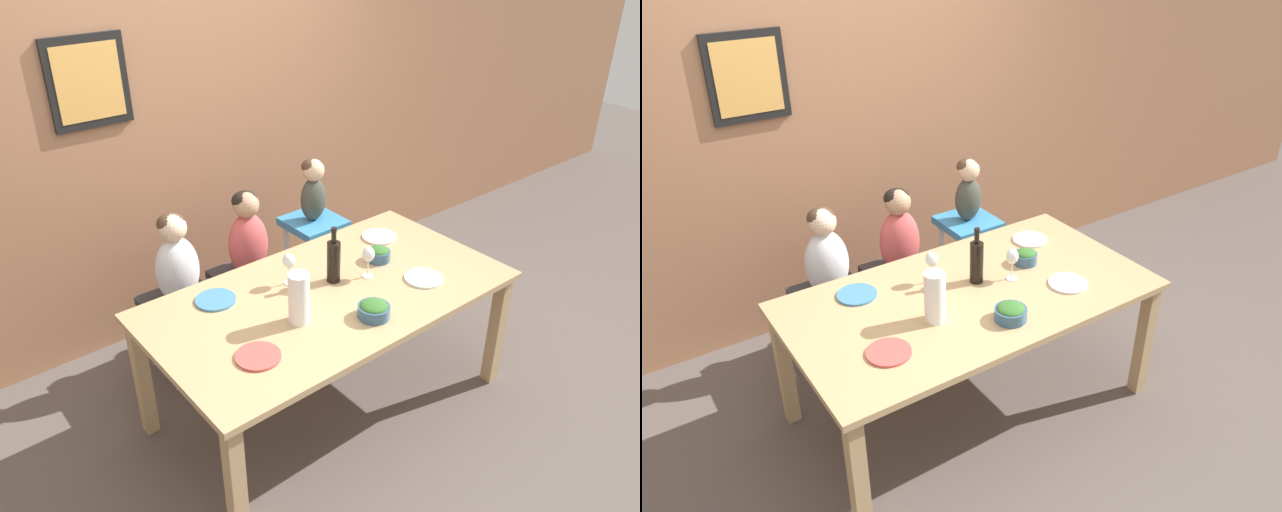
% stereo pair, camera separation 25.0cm
% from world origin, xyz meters
% --- Properties ---
extents(ground_plane, '(14.00, 14.00, 0.00)m').
position_xyz_m(ground_plane, '(0.00, 0.00, 0.00)').
color(ground_plane, '#564C47').
extents(wall_back, '(10.00, 0.09, 2.70)m').
position_xyz_m(wall_back, '(-0.00, 1.31, 1.35)').
color(wall_back, '#9E6B4C').
rests_on(wall_back, ground_plane).
extents(dining_table, '(1.86, 1.00, 0.74)m').
position_xyz_m(dining_table, '(0.00, 0.00, 0.66)').
color(dining_table, tan).
rests_on(dining_table, ground_plane).
extents(chair_far_left, '(0.40, 0.41, 0.48)m').
position_xyz_m(chair_far_left, '(-0.45, 0.79, 0.40)').
color(chair_far_left, silver).
rests_on(chair_far_left, ground_plane).
extents(chair_far_center, '(0.40, 0.41, 0.48)m').
position_xyz_m(chair_far_center, '(0.02, 0.79, 0.40)').
color(chair_far_center, silver).
rests_on(chair_far_center, ground_plane).
extents(chair_right_highchair, '(0.34, 0.35, 0.69)m').
position_xyz_m(chair_right_highchair, '(0.52, 0.79, 0.54)').
color(chair_right_highchair, silver).
rests_on(chair_right_highchair, ground_plane).
extents(person_child_left, '(0.26, 0.19, 0.55)m').
position_xyz_m(person_child_left, '(-0.45, 0.79, 0.75)').
color(person_child_left, silver).
rests_on(person_child_left, chair_far_left).
extents(person_child_center, '(0.26, 0.19, 0.55)m').
position_xyz_m(person_child_center, '(0.02, 0.79, 0.75)').
color(person_child_center, '#C64C4C').
rests_on(person_child_center, chair_far_center).
extents(person_baby_right, '(0.18, 0.15, 0.41)m').
position_xyz_m(person_baby_right, '(0.52, 0.79, 0.92)').
color(person_baby_right, '#3D4238').
rests_on(person_baby_right, chair_right_highchair).
extents(wine_bottle, '(0.07, 0.07, 0.31)m').
position_xyz_m(wine_bottle, '(0.09, 0.08, 0.86)').
color(wine_bottle, black).
rests_on(wine_bottle, dining_table).
extents(paper_towel_roll, '(0.10, 0.10, 0.26)m').
position_xyz_m(paper_towel_roll, '(-0.27, -0.10, 0.87)').
color(paper_towel_roll, white).
rests_on(paper_towel_roll, dining_table).
extents(wine_glass_near, '(0.07, 0.07, 0.18)m').
position_xyz_m(wine_glass_near, '(0.26, -0.01, 0.87)').
color(wine_glass_near, white).
rests_on(wine_glass_near, dining_table).
extents(wine_glass_far, '(0.07, 0.07, 0.18)m').
position_xyz_m(wine_glass_far, '(-0.10, 0.20, 0.87)').
color(wine_glass_far, white).
rests_on(wine_glass_far, dining_table).
extents(salad_bowl_large, '(0.16, 0.16, 0.08)m').
position_xyz_m(salad_bowl_large, '(0.03, -0.30, 0.78)').
color(salad_bowl_large, '#335675').
rests_on(salad_bowl_large, dining_table).
extents(salad_bowl_small, '(0.13, 0.13, 0.08)m').
position_xyz_m(salad_bowl_small, '(0.42, 0.08, 0.78)').
color(salad_bowl_small, '#335675').
rests_on(salad_bowl_small, dining_table).
extents(dinner_plate_front_left, '(0.20, 0.20, 0.01)m').
position_xyz_m(dinner_plate_front_left, '(-0.57, -0.20, 0.75)').
color(dinner_plate_front_left, '#D14C47').
rests_on(dinner_plate_front_left, dining_table).
extents(dinner_plate_back_left, '(0.20, 0.20, 0.01)m').
position_xyz_m(dinner_plate_back_left, '(-0.49, 0.30, 0.75)').
color(dinner_plate_back_left, teal).
rests_on(dinner_plate_back_left, dining_table).
extents(dinner_plate_back_right, '(0.20, 0.20, 0.01)m').
position_xyz_m(dinner_plate_back_right, '(0.61, 0.27, 0.75)').
color(dinner_plate_back_right, silver).
rests_on(dinner_plate_back_right, dining_table).
extents(dinner_plate_front_right, '(0.20, 0.20, 0.01)m').
position_xyz_m(dinner_plate_front_right, '(0.47, -0.21, 0.75)').
color(dinner_plate_front_right, silver).
rests_on(dinner_plate_front_right, dining_table).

